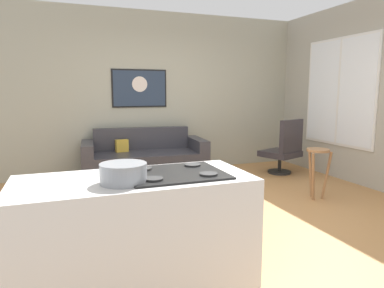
% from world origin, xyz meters
% --- Properties ---
extents(ground, '(6.40, 6.40, 0.04)m').
position_xyz_m(ground, '(0.00, 0.00, -0.02)').
color(ground, '#B8804A').
extents(back_wall, '(6.40, 0.05, 2.80)m').
position_xyz_m(back_wall, '(0.00, 2.42, 1.40)').
color(back_wall, '#A6A491').
rests_on(back_wall, ground).
extents(right_wall, '(0.05, 6.40, 2.80)m').
position_xyz_m(right_wall, '(2.62, 0.30, 1.40)').
color(right_wall, '#A6A293').
rests_on(right_wall, ground).
extents(couch, '(2.01, 0.98, 0.82)m').
position_xyz_m(couch, '(-0.43, 1.87, 0.29)').
color(couch, '#313036').
rests_on(couch, ground).
extents(coffee_table, '(1.06, 0.64, 0.41)m').
position_xyz_m(coffee_table, '(-0.31, 0.71, 0.39)').
color(coffee_table, silver).
rests_on(coffee_table, ground).
extents(armchair, '(0.74, 0.72, 0.96)m').
position_xyz_m(armchair, '(1.92, 1.39, 0.44)').
color(armchair, black).
rests_on(armchair, ground).
extents(bar_stool, '(0.34, 0.33, 0.68)m').
position_xyz_m(bar_stool, '(1.50, 0.04, 0.51)').
color(bar_stool, '#9B6C44').
rests_on(bar_stool, ground).
extents(kitchen_counter, '(1.41, 0.63, 0.94)m').
position_xyz_m(kitchen_counter, '(-1.25, -1.59, 0.46)').
color(kitchen_counter, white).
rests_on(kitchen_counter, ground).
extents(mixing_bowl, '(0.26, 0.26, 0.11)m').
position_xyz_m(mixing_bowl, '(-1.33, -1.69, 0.98)').
color(mixing_bowl, '#91959C').
rests_on(mixing_bowl, kitchen_counter).
extents(wall_painting, '(0.95, 0.03, 0.65)m').
position_xyz_m(wall_painting, '(-0.38, 2.38, 1.48)').
color(wall_painting, black).
extents(window, '(0.03, 1.51, 1.74)m').
position_xyz_m(window, '(2.59, 0.90, 1.42)').
color(window, silver).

